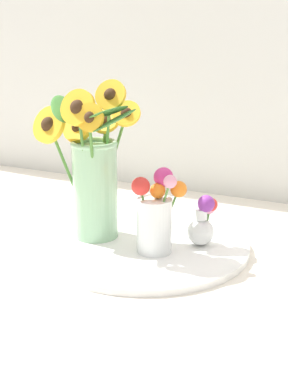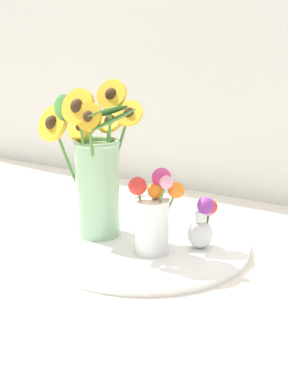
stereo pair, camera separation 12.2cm
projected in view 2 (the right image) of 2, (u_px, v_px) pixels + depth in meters
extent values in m
plane|color=silver|center=(112.00, 258.00, 1.21)|extent=(6.00, 6.00, 0.00)
cylinder|color=white|center=(144.00, 245.00, 1.26)|extent=(0.49, 0.49, 0.02)
cylinder|color=#99CC9E|center=(98.00, 190.00, 1.28)|extent=(0.11, 0.11, 0.22)
torus|color=#99CC9E|center=(97.00, 142.00, 1.25)|extent=(0.11, 0.11, 0.01)
cylinder|color=#4C8438|center=(86.00, 162.00, 1.22)|extent=(0.01, 0.05, 0.26)
cylinder|color=gold|center=(78.00, 107.00, 1.16)|extent=(0.08, 0.04, 0.08)
sphere|color=#382314|center=(78.00, 107.00, 1.16)|extent=(0.03, 0.03, 0.03)
cylinder|color=#4C8438|center=(114.00, 164.00, 1.28)|extent=(0.07, 0.03, 0.24)
cylinder|color=gold|center=(129.00, 113.00, 1.23)|extent=(0.08, 0.05, 0.07)
sphere|color=#382314|center=(129.00, 113.00, 1.23)|extent=(0.03, 0.03, 0.03)
cylinder|color=#4C8438|center=(88.00, 170.00, 1.27)|extent=(0.04, 0.02, 0.20)
cylinder|color=gold|center=(83.00, 126.00, 1.26)|extent=(0.09, 0.06, 0.08)
sphere|color=#382314|center=(83.00, 126.00, 1.26)|extent=(0.03, 0.03, 0.03)
cylinder|color=#4C8438|center=(108.00, 154.00, 1.25)|extent=(0.05, 0.04, 0.28)
cylinder|color=gold|center=(112.00, 95.00, 1.18)|extent=(0.08, 0.04, 0.08)
sphere|color=#382314|center=(112.00, 95.00, 1.18)|extent=(0.03, 0.03, 0.03)
cylinder|color=#4C8438|center=(95.00, 173.00, 1.23)|extent=(0.05, 0.10, 0.26)
cylinder|color=gold|center=(88.00, 117.00, 1.14)|extent=(0.07, 0.03, 0.07)
sphere|color=#382314|center=(88.00, 117.00, 1.14)|extent=(0.03, 0.03, 0.03)
cylinder|color=#4C8438|center=(104.00, 174.00, 1.29)|extent=(0.01, 0.06, 0.25)
cylinder|color=gold|center=(110.00, 120.00, 1.27)|extent=(0.07, 0.06, 0.06)
sphere|color=#382314|center=(110.00, 120.00, 1.27)|extent=(0.03, 0.03, 0.03)
cylinder|color=#4C8438|center=(70.00, 167.00, 1.27)|extent=(0.07, 0.03, 0.20)
cylinder|color=gold|center=(53.00, 123.00, 1.24)|extent=(0.11, 0.05, 0.11)
sphere|color=#382314|center=(53.00, 123.00, 1.24)|extent=(0.04, 0.04, 0.04)
ellipsoid|color=#38702D|center=(65.00, 107.00, 1.22)|extent=(0.10, 0.12, 0.07)
ellipsoid|color=#38702D|center=(114.00, 120.00, 1.16)|extent=(0.10, 0.13, 0.06)
ellipsoid|color=#38702D|center=(107.00, 112.00, 1.15)|extent=(0.09, 0.10, 0.04)
cylinder|color=white|center=(152.00, 226.00, 1.19)|extent=(0.08, 0.08, 0.12)
cylinder|color=#568E42|center=(156.00, 213.00, 1.18)|extent=(0.01, 0.01, 0.10)
sphere|color=orange|center=(155.00, 191.00, 1.17)|extent=(0.03, 0.03, 0.03)
cylinder|color=#568E42|center=(166.00, 216.00, 1.18)|extent=(0.04, 0.03, 0.11)
sphere|color=orange|center=(176.00, 190.00, 1.16)|extent=(0.04, 0.04, 0.04)
cylinder|color=#568E42|center=(157.00, 208.00, 1.18)|extent=(0.01, 0.03, 0.13)
sphere|color=#C6337A|center=(162.00, 178.00, 1.17)|extent=(0.04, 0.04, 0.04)
cylinder|color=#568E42|center=(158.00, 209.00, 1.16)|extent=(0.04, 0.01, 0.12)
sphere|color=pink|center=(166.00, 182.00, 1.13)|extent=(0.03, 0.03, 0.03)
cylinder|color=#568E42|center=(142.00, 211.00, 1.18)|extent=(0.01, 0.03, 0.12)
sphere|color=red|center=(137.00, 186.00, 1.15)|extent=(0.04, 0.04, 0.04)
sphere|color=white|center=(200.00, 234.00, 1.22)|extent=(0.06, 0.06, 0.06)
cylinder|color=white|center=(201.00, 216.00, 1.21)|extent=(0.03, 0.03, 0.02)
cylinder|color=#427533|center=(208.00, 221.00, 1.22)|extent=(0.02, 0.01, 0.07)
sphere|color=red|center=(211.00, 207.00, 1.21)|extent=(0.03, 0.03, 0.03)
cylinder|color=#427533|center=(205.00, 223.00, 1.21)|extent=(0.01, 0.01, 0.08)
sphere|color=purple|center=(206.00, 206.00, 1.20)|extent=(0.04, 0.04, 0.04)
cylinder|color=#427533|center=(199.00, 221.00, 1.21)|extent=(0.02, 0.02, 0.07)
sphere|color=purple|center=(204.00, 206.00, 1.21)|extent=(0.02, 0.02, 0.02)
cylinder|color=#427533|center=(207.00, 223.00, 1.22)|extent=(0.01, 0.01, 0.06)
sphere|color=pink|center=(209.00, 210.00, 1.21)|extent=(0.03, 0.03, 0.03)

